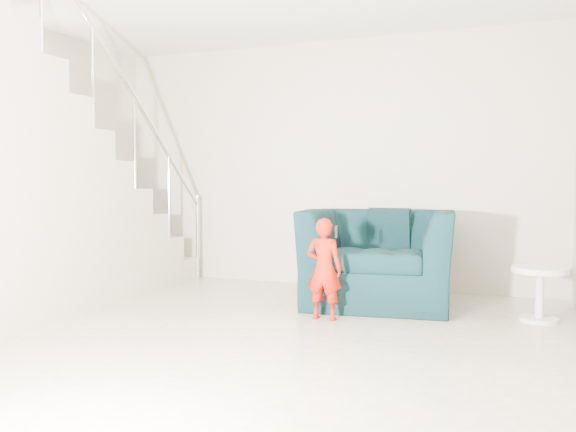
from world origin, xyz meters
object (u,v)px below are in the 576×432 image
object	(u,v)px
armchair	(379,257)
side_table	(540,285)
toddler	(324,269)
staircase	(39,204)

from	to	relation	value
armchair	side_table	size ratio (longest dim) A/B	3.04
toddler	side_table	distance (m)	1.77
toddler	armchair	bearing A→B (deg)	-108.46
staircase	armchair	bearing A→B (deg)	25.34
armchair	staircase	size ratio (longest dim) A/B	0.38
side_table	staircase	xyz separation A→B (m)	(-4.19, -1.10, 0.65)
armchair	staircase	xyz separation A→B (m)	(-2.80, -1.33, 0.50)
side_table	staircase	size ratio (longest dim) A/B	0.12
armchair	toddler	world-z (taller)	armchair
toddler	staircase	xyz separation A→B (m)	(-2.52, -0.52, 0.52)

